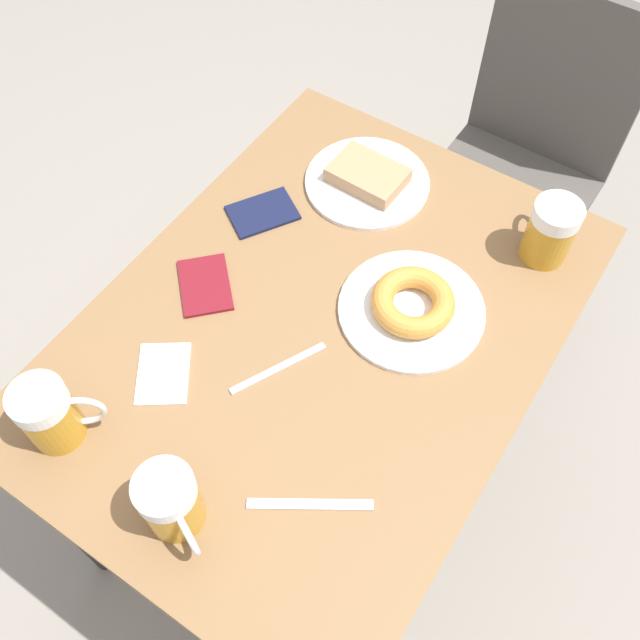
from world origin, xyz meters
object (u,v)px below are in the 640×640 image
object	(u,v)px
plate_with_donut	(412,306)
beer_mug_right	(50,414)
beer_mug_left	(550,230)
chair	(531,141)
knife	(310,504)
plate_with_cake	(367,179)
napkin_folded	(163,374)
fork	(278,368)
passport_far_edge	(205,285)
passport_near_edge	(263,213)
beer_mug_center	(171,503)

from	to	relation	value
plate_with_donut	beer_mug_right	world-z (taller)	beer_mug_right
beer_mug_left	beer_mug_right	distance (m)	0.90
chair	knife	world-z (taller)	chair
plate_with_cake	napkin_folded	distance (m)	0.56
fork	passport_far_edge	xyz separation A→B (m)	(-0.21, 0.07, 0.00)
napkin_folded	plate_with_donut	bearing A→B (deg)	50.08
napkin_folded	passport_far_edge	distance (m)	0.19
beer_mug_right	passport_near_edge	size ratio (longest dim) A/B	0.82
plate_with_donut	chair	bearing A→B (deg)	94.06
fork	passport_near_edge	bearing A→B (deg)	130.31
beer_mug_center	passport_far_edge	xyz separation A→B (m)	(-0.23, 0.35, -0.06)
beer_mug_center	passport_near_edge	distance (m)	0.61
beer_mug_left	fork	xyz separation A→B (m)	(-0.27, -0.47, -0.06)
beer_mug_center	plate_with_cake	bearing A→B (deg)	99.11
beer_mug_center	knife	xyz separation A→B (m)	(0.15, 0.12, -0.06)
beer_mug_center	napkin_folded	xyz separation A→B (m)	(-0.18, 0.17, -0.06)
chair	fork	size ratio (longest dim) A/B	5.50
fork	plate_with_cake	bearing A→B (deg)	102.20
chair	plate_with_donut	size ratio (longest dim) A/B	3.52
napkin_folded	passport_near_edge	xyz separation A→B (m)	(-0.07, 0.38, 0.00)
plate_with_donut	napkin_folded	world-z (taller)	plate_with_donut
chair	passport_far_edge	world-z (taller)	chair
napkin_folded	passport_far_edge	world-z (taller)	passport_far_edge
plate_with_donut	beer_mug_center	world-z (taller)	beer_mug_center
plate_with_cake	passport_near_edge	xyz separation A→B (m)	(-0.13, -0.18, -0.01)
chair	beer_mug_left	xyz separation A→B (m)	(0.19, -0.51, 0.29)
beer_mug_center	knife	size ratio (longest dim) A/B	0.75
knife	passport_near_edge	size ratio (longest dim) A/B	1.10
chair	beer_mug_left	world-z (taller)	chair
napkin_folded	plate_with_cake	bearing A→B (deg)	84.03
beer_mug_center	passport_far_edge	world-z (taller)	beer_mug_center
beer_mug_center	fork	xyz separation A→B (m)	(-0.02, 0.29, -0.06)
beer_mug_center	passport_far_edge	distance (m)	0.43
plate_with_donut	passport_near_edge	bearing A→B (deg)	173.55
plate_with_cake	plate_with_donut	size ratio (longest dim) A/B	0.96
plate_with_cake	beer_mug_right	distance (m)	0.74
passport_far_edge	chair	bearing A→B (deg)	72.87
chair	passport_near_edge	size ratio (longest dim) A/B	5.94
beer_mug_right	passport_far_edge	size ratio (longest dim) A/B	0.83
plate_with_donut	passport_near_edge	size ratio (longest dim) A/B	1.69
beer_mug_left	passport_near_edge	xyz separation A→B (m)	(-0.49, -0.21, -0.06)
fork	beer_mug_center	bearing A→B (deg)	-85.75
beer_mug_center	fork	size ratio (longest dim) A/B	0.76
chair	passport_far_edge	xyz separation A→B (m)	(-0.28, -0.92, 0.23)
plate_with_donut	napkin_folded	size ratio (longest dim) A/B	1.80
chair	beer_mug_center	distance (m)	1.31
plate_with_cake	passport_far_edge	xyz separation A→B (m)	(-0.11, -0.38, -0.01)
plate_with_donut	beer_mug_left	xyz separation A→B (m)	(0.14, 0.25, 0.04)
plate_with_cake	passport_far_edge	distance (m)	0.39
beer_mug_left	knife	size ratio (longest dim) A/B	0.75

